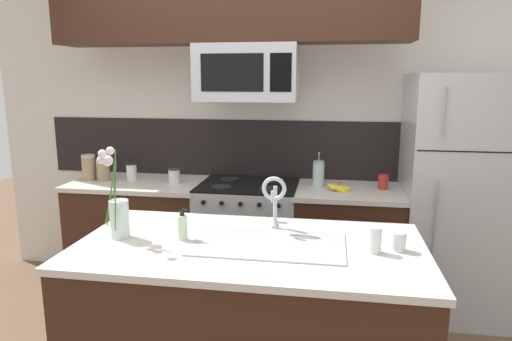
# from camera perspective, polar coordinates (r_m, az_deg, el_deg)

# --- Properties ---
(rear_partition) EXTENTS (5.20, 0.10, 2.60)m
(rear_partition) POSITION_cam_1_polar(r_m,az_deg,el_deg) (3.81, 4.52, 4.97)
(rear_partition) COLOR silver
(rear_partition) RESTS_ON ground
(splash_band) EXTENTS (3.63, 0.01, 0.48)m
(splash_band) POSITION_cam_1_polar(r_m,az_deg,el_deg) (3.82, -0.08, 2.73)
(splash_band) COLOR black
(splash_band) RESTS_ON rear_partition
(back_counter_left) EXTENTS (1.08, 0.65, 0.91)m
(back_counter_left) POSITION_cam_1_polar(r_m,az_deg,el_deg) (3.93, -14.10, -7.77)
(back_counter_left) COLOR #381E14
(back_counter_left) RESTS_ON ground
(back_counter_right) EXTENTS (0.81, 0.65, 0.91)m
(back_counter_right) POSITION_cam_1_polar(r_m,az_deg,el_deg) (3.63, 11.30, -9.29)
(back_counter_right) COLOR #381E14
(back_counter_right) RESTS_ON ground
(stove_range) EXTENTS (0.76, 0.64, 0.93)m
(stove_range) POSITION_cam_1_polar(r_m,az_deg,el_deg) (3.68, -0.92, -8.69)
(stove_range) COLOR #B7BABF
(stove_range) RESTS_ON ground
(microwave) EXTENTS (0.74, 0.40, 0.41)m
(microwave) POSITION_cam_1_polar(r_m,az_deg,el_deg) (3.43, -1.06, 12.10)
(microwave) COLOR #B7BABF
(upper_cabinet_band) EXTENTS (2.59, 0.34, 0.60)m
(upper_cabinet_band) POSITION_cam_1_polar(r_m,az_deg,el_deg) (3.47, -3.48, 20.43)
(upper_cabinet_band) COLOR #381E14
(refrigerator) EXTENTS (0.80, 0.74, 1.76)m
(refrigerator) POSITION_cam_1_polar(r_m,az_deg,el_deg) (3.64, 24.06, -3.01)
(refrigerator) COLOR #B7BABF
(refrigerator) RESTS_ON ground
(storage_jar_tall) EXTENTS (0.11, 0.11, 0.21)m
(storage_jar_tall) POSITION_cam_1_polar(r_m,az_deg,el_deg) (3.97, -20.17, 0.38)
(storage_jar_tall) COLOR #997F5B
(storage_jar_tall) RESTS_ON back_counter_left
(storage_jar_medium) EXTENTS (0.10, 0.10, 0.16)m
(storage_jar_medium) POSITION_cam_1_polar(r_m,az_deg,el_deg) (3.91, -18.56, -0.01)
(storage_jar_medium) COLOR #997F5B
(storage_jar_medium) RESTS_ON back_counter_left
(storage_jar_short) EXTENTS (0.08, 0.08, 0.14)m
(storage_jar_short) POSITION_cam_1_polar(r_m,az_deg,el_deg) (3.85, -15.30, -0.13)
(storage_jar_short) COLOR silver
(storage_jar_short) RESTS_ON back_counter_left
(storage_jar_squat) EXTENTS (0.09, 0.09, 0.12)m
(storage_jar_squat) POSITION_cam_1_polar(r_m,az_deg,el_deg) (3.67, -10.17, -0.66)
(storage_jar_squat) COLOR silver
(storage_jar_squat) RESTS_ON back_counter_left
(banana_bunch) EXTENTS (0.19, 0.16, 0.08)m
(banana_bunch) POSITION_cam_1_polar(r_m,az_deg,el_deg) (3.43, 10.32, -2.15)
(banana_bunch) COLOR yellow
(banana_bunch) RESTS_ON back_counter_right
(french_press) EXTENTS (0.09, 0.09, 0.27)m
(french_press) POSITION_cam_1_polar(r_m,az_deg,el_deg) (3.53, 7.82, -0.40)
(french_press) COLOR silver
(french_press) RESTS_ON back_counter_right
(coffee_tin) EXTENTS (0.08, 0.08, 0.11)m
(coffee_tin) POSITION_cam_1_polar(r_m,az_deg,el_deg) (3.55, 15.62, -1.39)
(coffee_tin) COLOR #B22D23
(coffee_tin) RESTS_ON back_counter_right
(island_counter) EXTENTS (1.75, 0.93, 0.91)m
(island_counter) POSITION_cam_1_polar(r_m,az_deg,el_deg) (2.52, -0.77, -18.80)
(island_counter) COLOR #381E14
(island_counter) RESTS_ON ground
(kitchen_sink) EXTENTS (0.76, 0.44, 0.16)m
(kitchen_sink) POSITION_cam_1_polar(r_m,az_deg,el_deg) (2.34, 1.57, -10.81)
(kitchen_sink) COLOR #ADAFB5
(kitchen_sink) RESTS_ON island_counter
(sink_faucet) EXTENTS (0.14, 0.14, 0.31)m
(sink_faucet) POSITION_cam_1_polar(r_m,az_deg,el_deg) (2.46, 2.32, -3.15)
(sink_faucet) COLOR #B7BABF
(sink_faucet) RESTS_ON island_counter
(dish_soap_bottle) EXTENTS (0.06, 0.05, 0.16)m
(dish_soap_bottle) POSITION_cam_1_polar(r_m,az_deg,el_deg) (2.39, -9.18, -6.98)
(dish_soap_bottle) COLOR beige
(dish_soap_bottle) RESTS_ON island_counter
(drinking_glass) EXTENTS (0.07, 0.07, 0.13)m
(drinking_glass) POSITION_cam_1_polar(r_m,az_deg,el_deg) (2.26, 14.61, -8.38)
(drinking_glass) COLOR silver
(drinking_glass) RESTS_ON island_counter
(spare_glass) EXTENTS (0.07, 0.07, 0.09)m
(spare_glass) POSITION_cam_1_polar(r_m,az_deg,el_deg) (2.33, 17.38, -8.45)
(spare_glass) COLOR silver
(spare_glass) RESTS_ON island_counter
(flower_vase) EXTENTS (0.15, 0.17, 0.49)m
(flower_vase) POSITION_cam_1_polar(r_m,az_deg,el_deg) (2.48, -16.90, -5.03)
(flower_vase) COLOR silver
(flower_vase) RESTS_ON island_counter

